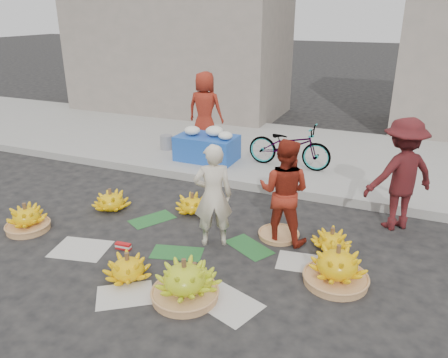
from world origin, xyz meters
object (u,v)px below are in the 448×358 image
at_px(banana_bunch_4, 337,267).
at_px(flower_table, 207,146).
at_px(vendor_cream, 213,196).
at_px(banana_bunch_0, 27,219).
at_px(bicycle, 289,146).

distance_m(banana_bunch_4, flower_table, 4.32).
bearing_deg(vendor_cream, banana_bunch_0, -13.63).
bearing_deg(vendor_cream, flower_table, -92.08).
distance_m(banana_bunch_4, bicycle, 3.61).
distance_m(vendor_cream, bicycle, 3.02).
height_order(banana_bunch_4, vendor_cream, vendor_cream).
distance_m(banana_bunch_0, vendor_cream, 2.70).
bearing_deg(flower_table, banana_bunch_4, -44.05).
bearing_deg(banana_bunch_0, banana_bunch_4, 5.48).
xyz_separation_m(vendor_cream, flower_table, (-1.39, 2.79, -0.29)).
height_order(flower_table, bicycle, bicycle).
bearing_deg(banana_bunch_4, flower_table, 134.75).
bearing_deg(bicycle, banana_bunch_4, -154.53).
height_order(banana_bunch_4, bicycle, bicycle).
xyz_separation_m(banana_bunch_4, bicycle, (-1.45, 3.29, 0.32)).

